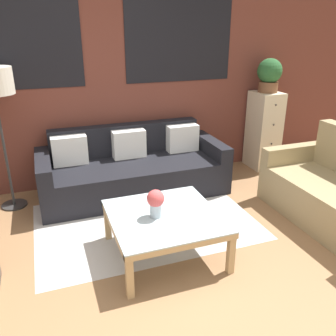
{
  "coord_description": "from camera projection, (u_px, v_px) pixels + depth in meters",
  "views": [
    {
      "loc": [
        -0.79,
        -1.96,
        1.92
      ],
      "look_at": [
        0.38,
        1.24,
        0.55
      ],
      "focal_mm": 38.0,
      "sensor_mm": 36.0,
      "label": 1
    }
  ],
  "objects": [
    {
      "name": "ground_plane",
      "position": [
        177.0,
        300.0,
        2.68
      ],
      "size": [
        16.0,
        16.0,
        0.0
      ],
      "primitive_type": "plane",
      "color": "#8E6642"
    },
    {
      "name": "rug",
      "position": [
        145.0,
        221.0,
        3.74
      ],
      "size": [
        2.22,
        1.53,
        0.0
      ],
      "color": "#BCB7B2",
      "rests_on": "ground_plane"
    },
    {
      "name": "couch_dark",
      "position": [
        133.0,
        170.0,
        4.33
      ],
      "size": [
        2.2,
        0.88,
        0.78
      ],
      "color": "black",
      "rests_on": "ground_plane"
    },
    {
      "name": "drawer_cabinet",
      "position": [
        264.0,
        130.0,
        5.03
      ],
      "size": [
        0.36,
        0.43,
        1.08
      ],
      "color": "beige",
      "rests_on": "ground_plane"
    },
    {
      "name": "wall_back_brick",
      "position": [
        105.0,
        71.0,
        4.28
      ],
      "size": [
        8.4,
        0.09,
        2.8
      ],
      "color": "brown",
      "rests_on": "ground_plane"
    },
    {
      "name": "coffee_table",
      "position": [
        164.0,
        221.0,
        3.08
      ],
      "size": [
        0.93,
        0.93,
        0.4
      ],
      "color": "silver",
      "rests_on": "ground_plane"
    },
    {
      "name": "potted_plant",
      "position": [
        269.0,
        74.0,
        4.74
      ],
      "size": [
        0.33,
        0.33,
        0.45
      ],
      "color": "brown",
      "rests_on": "drawer_cabinet"
    },
    {
      "name": "flower_vase",
      "position": [
        156.0,
        202.0,
        2.98
      ],
      "size": [
        0.15,
        0.15,
        0.25
      ],
      "color": "#ADBCC6",
      "rests_on": "coffee_table"
    }
  ]
}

